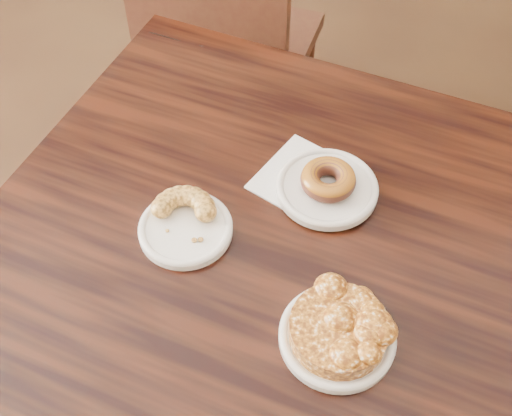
# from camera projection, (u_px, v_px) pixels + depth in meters

# --- Properties ---
(floor) EXTENTS (5.00, 5.00, 0.00)m
(floor) POSITION_uv_depth(u_px,v_px,m) (219.00, 383.00, 1.62)
(floor) COLOR black
(floor) RESTS_ON ground
(cafe_table) EXTENTS (1.16, 1.16, 0.75)m
(cafe_table) POSITION_uv_depth(u_px,v_px,m) (271.00, 368.00, 1.24)
(cafe_table) COLOR black
(cafe_table) RESTS_ON floor
(chair_far) EXTENTS (0.52, 0.52, 0.90)m
(chair_far) POSITION_uv_depth(u_px,v_px,m) (234.00, 47.00, 1.74)
(chair_far) COLOR black
(chair_far) RESTS_ON floor
(napkin) EXTENTS (0.20, 0.20, 0.00)m
(napkin) POSITION_uv_depth(u_px,v_px,m) (307.00, 180.00, 1.04)
(napkin) COLOR white
(napkin) RESTS_ON cafe_table
(plate_donut) EXTENTS (0.16, 0.16, 0.01)m
(plate_donut) POSITION_uv_depth(u_px,v_px,m) (327.00, 188.00, 1.02)
(plate_donut) COLOR silver
(plate_donut) RESTS_ON napkin
(plate_cruller) EXTENTS (0.14, 0.14, 0.01)m
(plate_cruller) POSITION_uv_depth(u_px,v_px,m) (186.00, 229.00, 0.98)
(plate_cruller) COLOR white
(plate_cruller) RESTS_ON cafe_table
(plate_fritter) EXTENTS (0.16, 0.16, 0.01)m
(plate_fritter) POSITION_uv_depth(u_px,v_px,m) (337.00, 337.00, 0.87)
(plate_fritter) COLOR white
(plate_fritter) RESTS_ON cafe_table
(glazed_donut) EXTENTS (0.09, 0.09, 0.03)m
(glazed_donut) POSITION_uv_depth(u_px,v_px,m) (328.00, 180.00, 1.01)
(glazed_donut) COLOR brown
(glazed_donut) RESTS_ON plate_donut
(apple_fritter) EXTENTS (0.18, 0.18, 0.04)m
(apple_fritter) POSITION_uv_depth(u_px,v_px,m) (339.00, 327.00, 0.84)
(apple_fritter) COLOR #4D2108
(apple_fritter) RESTS_ON plate_fritter
(cruller_fragment) EXTENTS (0.11, 0.11, 0.03)m
(cruller_fragment) POSITION_uv_depth(u_px,v_px,m) (184.00, 221.00, 0.96)
(cruller_fragment) COLOR brown
(cruller_fragment) RESTS_ON plate_cruller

